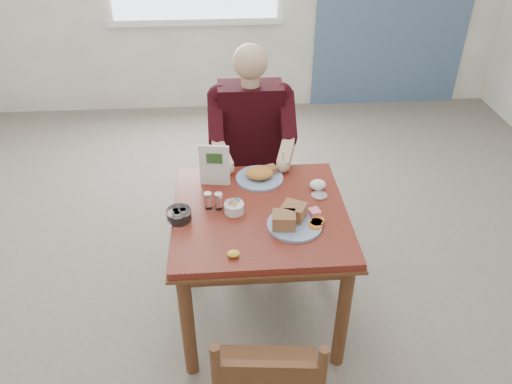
{
  "coord_description": "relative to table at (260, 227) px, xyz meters",
  "views": [
    {
      "loc": [
        -0.17,
        -2.09,
        2.28
      ],
      "look_at": [
        -0.02,
        0.0,
        0.87
      ],
      "focal_mm": 35.0,
      "sensor_mm": 36.0,
      "label": 1
    }
  ],
  "objects": [
    {
      "name": "table",
      "position": [
        0.0,
        0.0,
        0.0
      ],
      "size": [
        0.92,
        0.92,
        0.75
      ],
      "color": "maroon",
      "rests_on": "ground"
    },
    {
      "name": "chair_far",
      "position": [
        0.0,
        0.8,
        -0.16
      ],
      "size": [
        0.42,
        0.42,
        0.95
      ],
      "color": "brown",
      "rests_on": "ground"
    },
    {
      "name": "metal_dish",
      "position": [
        0.33,
        0.11,
        0.12
      ],
      "size": [
        0.09,
        0.09,
        0.01
      ],
      "primitive_type": "cylinder",
      "rotation": [
        0.0,
        0.0,
        0.11
      ],
      "color": "silver",
      "rests_on": "table"
    },
    {
      "name": "floor",
      "position": [
        0.0,
        0.0,
        -0.64
      ],
      "size": [
        6.0,
        6.0,
        0.0
      ],
      "primitive_type": "plane",
      "color": "#625A50",
      "rests_on": "ground"
    },
    {
      "name": "near_plate",
      "position": [
        0.15,
        -0.13,
        0.15
      ],
      "size": [
        0.33,
        0.33,
        0.09
      ],
      "color": "white",
      "rests_on": "table"
    },
    {
      "name": "lemon_wedge",
      "position": [
        -0.15,
        -0.35,
        0.13
      ],
      "size": [
        0.07,
        0.06,
        0.03
      ],
      "primitive_type": "ellipsoid",
      "rotation": [
        0.0,
        0.0,
        0.41
      ],
      "color": "yellow",
      "rests_on": "table"
    },
    {
      "name": "menu",
      "position": [
        -0.23,
        0.27,
        0.24
      ],
      "size": [
        0.17,
        0.04,
        0.25
      ],
      "color": "white",
      "rests_on": "table"
    },
    {
      "name": "creamer",
      "position": [
        -0.42,
        -0.05,
        0.14
      ],
      "size": [
        0.16,
        0.16,
        0.06
      ],
      "color": "white",
      "rests_on": "table"
    },
    {
      "name": "diner",
      "position": [
        0.0,
        0.71,
        0.17
      ],
      "size": [
        0.53,
        0.56,
        1.39
      ],
      "color": "tan",
      "rests_on": "chair_far"
    },
    {
      "name": "napkin",
      "position": [
        0.33,
        0.18,
        0.14
      ],
      "size": [
        0.1,
        0.09,
        0.06
      ],
      "primitive_type": "ellipsoid",
      "rotation": [
        0.0,
        0.0,
        -0.22
      ],
      "color": "white",
      "rests_on": "table"
    },
    {
      "name": "far_plate",
      "position": [
        0.02,
        0.3,
        0.14
      ],
      "size": [
        0.35,
        0.35,
        0.07
      ],
      "color": "white",
      "rests_on": "table"
    },
    {
      "name": "shakers",
      "position": [
        -0.24,
        0.04,
        0.16
      ],
      "size": [
        0.1,
        0.06,
        0.09
      ],
      "color": "white",
      "rests_on": "table"
    },
    {
      "name": "caddy",
      "position": [
        -0.14,
        -0.01,
        0.14
      ],
      "size": [
        0.13,
        0.13,
        0.08
      ],
      "color": "white",
      "rests_on": "table"
    }
  ]
}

